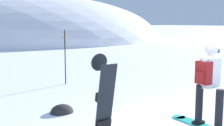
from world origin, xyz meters
TOP-DOWN VIEW (x-y plane):
  - ridge_peak_main at (7.78, 33.15)m, footprint 33.64×30.27m
  - snowboarder_main at (0.43, 0.44)m, footprint 0.64×1.84m
  - spare_snowboard at (-1.91, 0.61)m, footprint 0.28×0.34m
  - piste_marker_near at (-0.05, 5.91)m, footprint 0.20×0.20m
  - rock_dark at (-1.52, 3.05)m, footprint 0.57×0.48m

SIDE VIEW (x-z plane):
  - ridge_peak_main at x=7.78m, z-range -5.48..5.48m
  - rock_dark at x=-1.52m, z-range -0.20..0.20m
  - spare_snowboard at x=-1.91m, z-range 0.01..1.65m
  - snowboarder_main at x=0.43m, z-range 0.06..1.78m
  - piste_marker_near at x=-0.05m, z-range 0.13..2.02m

